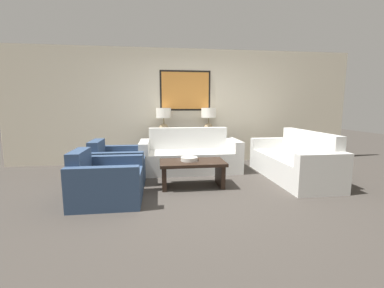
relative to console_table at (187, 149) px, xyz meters
name	(u,v)px	position (x,y,z in m)	size (l,w,h in m)	color
ground_plane	(202,196)	(0.00, -2.17, -0.36)	(20.00, 20.00, 0.00)	#3D3833
back_wall	(185,107)	(0.00, 0.26, 0.97)	(8.12, 0.12, 2.65)	beige
console_table	(187,149)	(0.00, 0.00, 0.00)	(1.58, 0.37, 0.72)	black
table_lamp_left	(164,117)	(-0.52, 0.00, 0.73)	(0.34, 0.34, 0.58)	tan
table_lamp_right	(209,117)	(0.52, 0.00, 0.73)	(0.34, 0.34, 0.58)	tan
couch_by_back_wall	(190,157)	(0.00, -0.62, -0.06)	(2.04, 0.85, 0.88)	silver
couch_by_side	(294,162)	(1.86, -1.43, -0.06)	(0.85, 2.04, 0.88)	silver
coffee_table	(192,168)	(-0.09, -1.69, -0.05)	(1.08, 0.60, 0.44)	black
decorative_bowl	(189,159)	(-0.14, -1.65, 0.11)	(0.29, 0.29, 0.06)	beige
armchair_near_back_wall	(117,166)	(-1.39, -1.18, -0.09)	(0.93, 0.89, 0.75)	navy
armchair_near_camera	(106,183)	(-1.39, -2.20, -0.09)	(0.93, 0.89, 0.75)	navy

